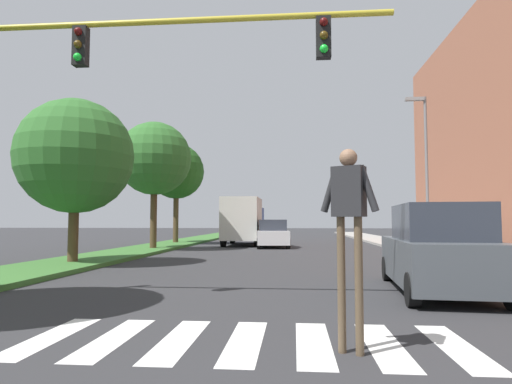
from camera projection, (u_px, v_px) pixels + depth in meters
ground_plane at (284, 245)px, 29.42m from camera, size 140.00×140.00×0.00m
crosswalk at (245, 341)px, 5.80m from camera, size 5.85×2.20×0.01m
median_strip at (168, 245)px, 28.08m from camera, size 2.94×64.00×0.15m
tree_mid at (75, 156)px, 15.96m from camera, size 4.18×4.18×5.91m
tree_far at (154, 159)px, 24.07m from camera, size 4.03×4.03×6.91m
tree_distant at (176, 172)px, 30.38m from camera, size 3.83×3.83×6.82m
sidewalk_right at (407, 246)px, 26.78m from camera, size 3.00×64.00×0.15m
traffic_light_gantry at (78, 83)px, 8.73m from camera, size 8.89×0.30×6.00m
street_lamp_right at (424, 159)px, 21.12m from camera, size 1.02×0.24×7.50m
pedestrian_performer at (349, 216)px, 5.37m from camera, size 0.71×0.41×2.49m
suv_crossing at (438, 251)px, 9.78m from camera, size 2.31×4.74×1.97m
sedan_midblock at (272, 235)px, 26.59m from camera, size 2.25×4.23×1.68m
truck_box_delivery at (244, 221)px, 29.29m from camera, size 2.40×6.20×3.10m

